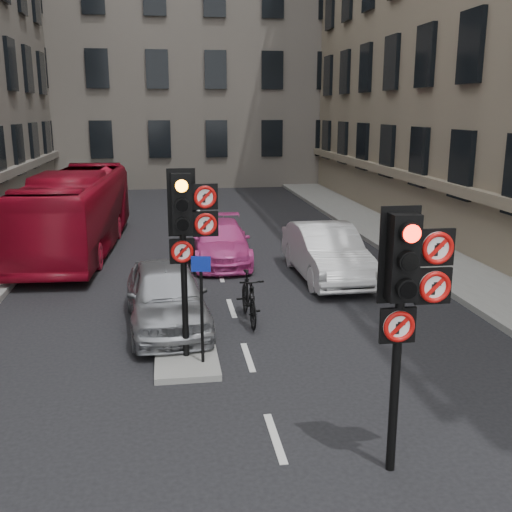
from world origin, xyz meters
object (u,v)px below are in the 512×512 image
object	(u,v)px
car_silver	(166,295)
motorcyclist	(186,273)
info_sign	(202,295)
motorcycle	(249,298)
signal_far	(187,223)
signal_near	(408,286)
car_pink	(221,242)
car_white	(326,252)
bus_red	(77,212)

from	to	relation	value
car_silver	motorcyclist	xyz separation A→B (m)	(0.49, 1.63, 0.04)
car_silver	info_sign	xyz separation A→B (m)	(0.66, -2.37, 0.72)
motorcycle	car_silver	bearing A→B (deg)	179.81
signal_far	motorcycle	world-z (taller)	signal_far
signal_near	info_sign	world-z (taller)	signal_near
info_sign	car_pink	bearing A→B (deg)	94.95
car_white	bus_red	size ratio (longest dim) A/B	0.47
bus_red	info_sign	size ratio (longest dim) A/B	4.80
signal_far	motorcycle	xyz separation A→B (m)	(1.41, 2.05, -2.13)
motorcyclist	info_sign	world-z (taller)	info_sign
info_sign	motorcycle	bearing A→B (deg)	76.10
signal_near	car_pink	xyz separation A→B (m)	(-1.31, 11.71, -1.95)
motorcycle	signal_near	bearing A→B (deg)	-80.25
car_silver	motorcycle	bearing A→B (deg)	-3.61
car_silver	car_pink	bearing A→B (deg)	68.25
motorcycle	info_sign	xyz separation A→B (m)	(-1.20, -2.41, 0.88)
motorcyclist	info_sign	xyz separation A→B (m)	(0.17, -4.00, 0.68)
car_pink	motorcyclist	world-z (taller)	motorcyclist
motorcyclist	info_sign	bearing A→B (deg)	112.97
car_white	motorcyclist	size ratio (longest dim) A/B	3.06
bus_red	car_silver	bearing A→B (deg)	-66.38
signal_near	signal_far	bearing A→B (deg)	123.02
car_pink	info_sign	world-z (taller)	info_sign
motorcyclist	info_sign	distance (m)	4.06
bus_red	motorcycle	distance (m)	9.19
car_white	motorcycle	distance (m)	4.22
car_pink	bus_red	distance (m)	5.20
signal_near	car_white	world-z (taller)	signal_near
signal_near	bus_red	xyz separation A→B (m)	(-5.99, 13.85, -1.21)
car_silver	motorcycle	xyz separation A→B (m)	(1.86, 0.04, -0.15)
signal_near	motorcycle	distance (m)	6.48
bus_red	motorcyclist	distance (m)	7.12
signal_near	car_silver	size ratio (longest dim) A/B	0.84
signal_far	motorcyclist	distance (m)	4.12
signal_near	motorcycle	size ratio (longest dim) A/B	1.89
car_pink	car_white	bearing A→B (deg)	-38.62
signal_far	info_sign	bearing A→B (deg)	-59.34
bus_red	car_white	bearing A→B (deg)	-28.21
car_silver	motorcycle	size ratio (longest dim) A/B	2.25
signal_far	bus_red	xyz separation A→B (m)	(-3.39, 9.85, -1.33)
motorcycle	car_pink	bearing A→B (deg)	89.82
signal_near	car_white	xyz separation A→B (m)	(1.49, 9.31, -1.81)
motorcycle	info_sign	bearing A→B (deg)	-117.84
signal_far	car_white	bearing A→B (deg)	52.38
car_white	car_pink	distance (m)	3.69
car_silver	car_white	size ratio (longest dim) A/B	0.91
car_silver	motorcyclist	world-z (taller)	motorcyclist
car_white	bus_red	world-z (taller)	bus_red
motorcycle	bus_red	bearing A→B (deg)	120.22
signal_far	bus_red	distance (m)	10.50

